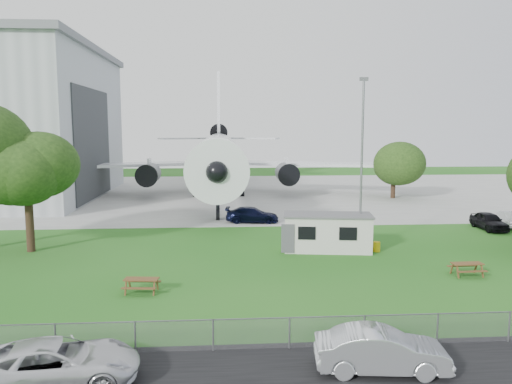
{
  "coord_description": "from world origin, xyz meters",
  "views": [
    {
      "loc": [
        -1.62,
        -28.12,
        8.69
      ],
      "look_at": [
        0.89,
        8.0,
        4.0
      ],
      "focal_mm": 35.0,
      "sensor_mm": 36.0,
      "label": 1
    }
  ],
  "objects": [
    {
      "name": "tree_west_small",
      "position": [
        -15.09,
        7.3,
        5.71
      ],
      "size": [
        7.28,
        7.28,
        9.36
      ],
      "color": "#382619",
      "rests_on": "ground"
    },
    {
      "name": "fence",
      "position": [
        0.0,
        -9.5,
        0.0
      ],
      "size": [
        58.0,
        0.04,
        1.3
      ],
      "primitive_type": "cube",
      "color": "gray",
      "rests_on": "ground"
    },
    {
      "name": "ground",
      "position": [
        0.0,
        0.0,
        0.0
      ],
      "size": [
        160.0,
        160.0,
        0.0
      ],
      "primitive_type": "plane",
      "color": "#387928"
    },
    {
      "name": "car_west_estate",
      "position": [
        -7.28,
        -11.82,
        0.78
      ],
      "size": [
        5.96,
        3.44,
        1.56
      ],
      "primitive_type": "imported",
      "rotation": [
        0.0,
        0.0,
        1.73
      ],
      "color": "silver",
      "rests_on": "ground"
    },
    {
      "name": "site_cabin",
      "position": [
        5.86,
        6.14,
        1.31
      ],
      "size": [
        6.91,
        3.55,
        2.62
      ],
      "color": "beige",
      "rests_on": "ground"
    },
    {
      "name": "car_ne_sedan",
      "position": [
        23.8,
        13.43,
        0.63
      ],
      "size": [
        2.2,
        4.06,
        1.27
      ],
      "primitive_type": "imported",
      "rotation": [
        0.0,
        0.0,
        -0.23
      ],
      "color": "silver",
      "rests_on": "ground"
    },
    {
      "name": "airliner",
      "position": [
        -2.0,
        35.86,
        5.27
      ],
      "size": [
        46.36,
        47.73,
        17.69
      ],
      "color": "white",
      "rests_on": "ground"
    },
    {
      "name": "lamp_mast",
      "position": [
        8.2,
        6.2,
        6.0
      ],
      "size": [
        0.16,
        0.16,
        12.0
      ],
      "primitive_type": "cylinder",
      "color": "slate",
      "rests_on": "ground"
    },
    {
      "name": "concrete_apron",
      "position": [
        0.0,
        38.0,
        0.01
      ],
      "size": [
        120.0,
        46.0,
        0.03
      ],
      "primitive_type": "cube",
      "color": "#B7B7B2",
      "rests_on": "ground"
    },
    {
      "name": "picnic_west",
      "position": [
        -5.9,
        -2.21,
        0.0
      ],
      "size": [
        1.95,
        1.68,
        0.76
      ],
      "primitive_type": null,
      "rotation": [
        0.0,
        0.0,
        -0.1
      ],
      "color": "brown",
      "rests_on": "ground"
    },
    {
      "name": "picnic_east",
      "position": [
        12.8,
        -0.46,
        0.0
      ],
      "size": [
        1.85,
        1.56,
        0.76
      ],
      "primitive_type": null,
      "rotation": [
        0.0,
        0.0,
        0.03
      ],
      "color": "brown",
      "rests_on": "ground"
    },
    {
      "name": "car_ne_hatch",
      "position": [
        21.18,
        12.33,
        0.74
      ],
      "size": [
        1.83,
        4.37,
        1.48
      ],
      "primitive_type": "imported",
      "rotation": [
        0.0,
        0.0,
        -0.02
      ],
      "color": "black",
      "rests_on": "ground"
    },
    {
      "name": "car_centre_sedan",
      "position": [
        4.02,
        -11.58,
        0.78
      ],
      "size": [
        4.86,
        2.13,
        1.55
      ],
      "primitive_type": "imported",
      "rotation": [
        0.0,
        0.0,
        1.47
      ],
      "color": "#BABDC2",
      "rests_on": "ground"
    },
    {
      "name": "car_apron_van",
      "position": [
        1.15,
        16.98,
        0.7
      ],
      "size": [
        5.03,
        2.44,
        1.41
      ],
      "primitive_type": "imported",
      "rotation": [
        0.0,
        0.0,
        1.47
      ],
      "color": "black",
      "rests_on": "ground"
    },
    {
      "name": "tree_far_apron",
      "position": [
        19.53,
        31.68,
        4.28
      ],
      "size": [
        6.51,
        6.51,
        7.54
      ],
      "color": "#382619",
      "rests_on": "ground"
    }
  ]
}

